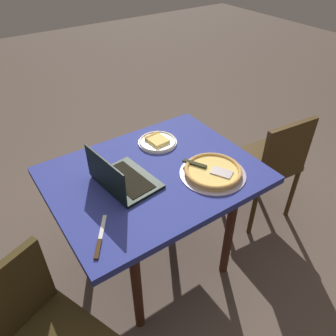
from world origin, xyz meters
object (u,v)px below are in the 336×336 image
at_px(pizza_tray, 213,171).
at_px(chair_far, 270,162).
at_px(pizza_plate, 157,141).
at_px(laptop, 121,179).
at_px(dining_table, 154,184).
at_px(table_knife, 100,241).

bearing_deg(pizza_tray, chair_far, -170.65).
bearing_deg(pizza_plate, laptop, 31.56).
distance_m(pizza_plate, pizza_tray, 0.43).
xyz_separation_m(dining_table, pizza_plate, (-0.17, -0.23, 0.10)).
xyz_separation_m(table_knife, chair_far, (-1.35, -0.18, -0.26)).
distance_m(dining_table, table_knife, 0.53).
height_order(laptop, pizza_tray, laptop).
relative_size(dining_table, chair_far, 1.28).
relative_size(pizza_tray, table_knife, 1.66).
bearing_deg(pizza_tray, dining_table, -37.26).
xyz_separation_m(dining_table, table_knife, (0.45, 0.27, 0.09)).
xyz_separation_m(pizza_plate, table_knife, (0.63, 0.50, -0.01)).
xyz_separation_m(dining_table, pizza_tray, (-0.26, 0.19, 0.11)).
distance_m(dining_table, chair_far, 0.92).
bearing_deg(pizza_plate, table_knife, 38.87).
relative_size(laptop, pizza_tray, 1.01).
bearing_deg(pizza_tray, pizza_plate, -79.16).
distance_m(pizza_plate, chair_far, 0.84).
relative_size(pizza_tray, chair_far, 0.41).
bearing_deg(chair_far, pizza_tray, 9.35).
distance_m(laptop, chair_far, 1.14).
xyz_separation_m(pizza_plate, chair_far, (-0.73, 0.32, -0.27)).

